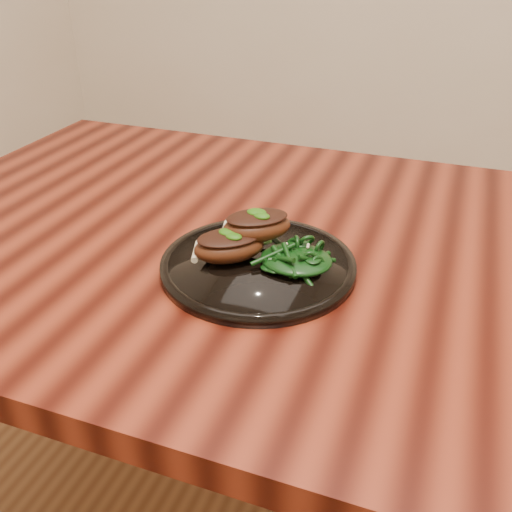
% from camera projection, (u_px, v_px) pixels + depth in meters
% --- Properties ---
extents(desk, '(1.60, 0.80, 0.75)m').
position_uv_depth(desk, '(396.00, 309.00, 0.82)').
color(desk, black).
rests_on(desk, ground).
extents(plate, '(0.26, 0.26, 0.02)m').
position_uv_depth(plate, '(258.00, 265.00, 0.75)').
color(plate, black).
rests_on(plate, desk).
extents(lamb_chop_front, '(0.11, 0.10, 0.04)m').
position_uv_depth(lamb_chop_front, '(229.00, 245.00, 0.74)').
color(lamb_chop_front, '#471F0D').
rests_on(lamb_chop_front, plate).
extents(lamb_chop_back, '(0.11, 0.10, 0.04)m').
position_uv_depth(lamb_chop_back, '(257.00, 225.00, 0.75)').
color(lamb_chop_back, '#471F0D').
rests_on(lamb_chop_back, plate).
extents(herb_smear, '(0.07, 0.05, 0.00)m').
position_uv_depth(herb_smear, '(250.00, 237.00, 0.80)').
color(herb_smear, '#154507').
rests_on(herb_smear, plate).
extents(greens_heap, '(0.09, 0.09, 0.04)m').
position_uv_depth(greens_heap, '(296.00, 255.00, 0.73)').
color(greens_heap, black).
rests_on(greens_heap, plate).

